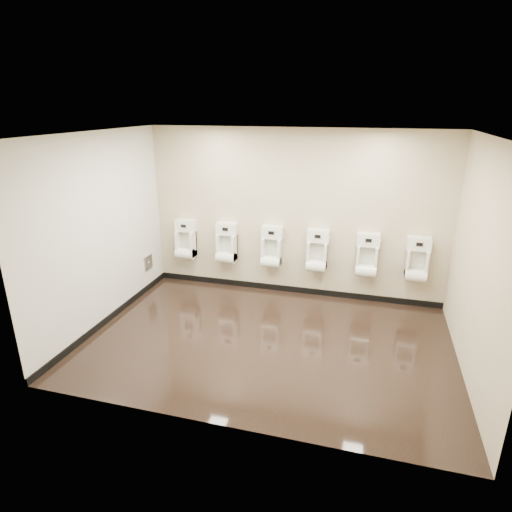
{
  "coord_description": "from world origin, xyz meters",
  "views": [
    {
      "loc": [
        1.24,
        -5.1,
        3.14
      ],
      "look_at": [
        -0.32,
        0.55,
        1.05
      ],
      "focal_mm": 30.0,
      "sensor_mm": 36.0,
      "label": 1
    }
  ],
  "objects_px": {
    "urinal_1": "(227,246)",
    "urinal_2": "(272,250)",
    "urinal_5": "(417,263)",
    "urinal_4": "(367,258)",
    "urinal_0": "(186,242)",
    "urinal_3": "(317,254)",
    "access_panel": "(148,262)"
  },
  "relations": [
    {
      "from": "urinal_1",
      "to": "urinal_4",
      "type": "xyz_separation_m",
      "value": [
        2.4,
        0.0,
        0.0
      ]
    },
    {
      "from": "access_panel",
      "to": "urinal_5",
      "type": "relative_size",
      "value": 0.36
    },
    {
      "from": "urinal_3",
      "to": "urinal_4",
      "type": "relative_size",
      "value": 1.0
    },
    {
      "from": "access_panel",
      "to": "urinal_5",
      "type": "xyz_separation_m",
      "value": [
        4.48,
        0.43,
        0.29
      ]
    },
    {
      "from": "urinal_0",
      "to": "urinal_1",
      "type": "distance_m",
      "value": 0.78
    },
    {
      "from": "urinal_0",
      "to": "urinal_2",
      "type": "xyz_separation_m",
      "value": [
        1.59,
        0.0,
        0.0
      ]
    },
    {
      "from": "urinal_4",
      "to": "urinal_5",
      "type": "height_order",
      "value": "same"
    },
    {
      "from": "urinal_3",
      "to": "access_panel",
      "type": "bearing_deg",
      "value": -171.66
    },
    {
      "from": "urinal_3",
      "to": "urinal_5",
      "type": "relative_size",
      "value": 1.0
    },
    {
      "from": "access_panel",
      "to": "urinal_2",
      "type": "distance_m",
      "value": 2.2
    },
    {
      "from": "access_panel",
      "to": "urinal_4",
      "type": "bearing_deg",
      "value": 6.55
    },
    {
      "from": "urinal_1",
      "to": "urinal_3",
      "type": "distance_m",
      "value": 1.59
    },
    {
      "from": "access_panel",
      "to": "urinal_2",
      "type": "relative_size",
      "value": 0.36
    },
    {
      "from": "urinal_0",
      "to": "urinal_4",
      "type": "bearing_deg",
      "value": 0.0
    },
    {
      "from": "urinal_3",
      "to": "urinal_4",
      "type": "distance_m",
      "value": 0.8
    },
    {
      "from": "urinal_0",
      "to": "urinal_4",
      "type": "distance_m",
      "value": 3.17
    },
    {
      "from": "urinal_2",
      "to": "urinal_3",
      "type": "bearing_deg",
      "value": 0.0
    },
    {
      "from": "urinal_1",
      "to": "urinal_3",
      "type": "relative_size",
      "value": 1.0
    },
    {
      "from": "urinal_1",
      "to": "urinal_2",
      "type": "bearing_deg",
      "value": 0.0
    },
    {
      "from": "urinal_0",
      "to": "urinal_3",
      "type": "height_order",
      "value": "same"
    },
    {
      "from": "access_panel",
      "to": "urinal_4",
      "type": "xyz_separation_m",
      "value": [
        3.72,
        0.43,
        0.29
      ]
    },
    {
      "from": "urinal_1",
      "to": "urinal_5",
      "type": "xyz_separation_m",
      "value": [
        3.16,
        0.0,
        0.0
      ]
    },
    {
      "from": "urinal_3",
      "to": "urinal_4",
      "type": "height_order",
      "value": "same"
    },
    {
      "from": "urinal_4",
      "to": "urinal_5",
      "type": "relative_size",
      "value": 1.0
    },
    {
      "from": "access_panel",
      "to": "urinal_0",
      "type": "xyz_separation_m",
      "value": [
        0.54,
        0.43,
        0.29
      ]
    },
    {
      "from": "urinal_0",
      "to": "urinal_2",
      "type": "bearing_deg",
      "value": 0.0
    },
    {
      "from": "urinal_1",
      "to": "urinal_2",
      "type": "xyz_separation_m",
      "value": [
        0.82,
        0.0,
        0.0
      ]
    },
    {
      "from": "urinal_5",
      "to": "urinal_3",
      "type": "bearing_deg",
      "value": 180.0
    },
    {
      "from": "urinal_0",
      "to": "urinal_5",
      "type": "distance_m",
      "value": 3.94
    },
    {
      "from": "urinal_0",
      "to": "urinal_3",
      "type": "distance_m",
      "value": 2.37
    },
    {
      "from": "urinal_0",
      "to": "urinal_4",
      "type": "xyz_separation_m",
      "value": [
        3.17,
        0.0,
        0.0
      ]
    },
    {
      "from": "urinal_1",
      "to": "urinal_5",
      "type": "relative_size",
      "value": 1.0
    }
  ]
}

